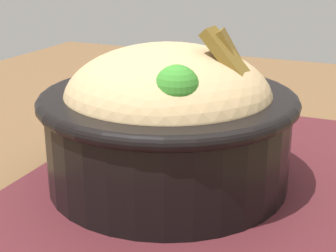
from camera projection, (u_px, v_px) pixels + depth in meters
name	position (u px, v px, depth m)	size (l,w,h in m)	color
table	(169.00, 249.00, 0.45)	(1.15, 0.98, 0.71)	brown
placemat	(195.00, 181.00, 0.45)	(0.43, 0.29, 0.00)	#47191E
bowl	(168.00, 118.00, 0.43)	(0.24, 0.24, 0.14)	black
fork	(221.00, 132.00, 0.56)	(0.03, 0.13, 0.00)	silver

